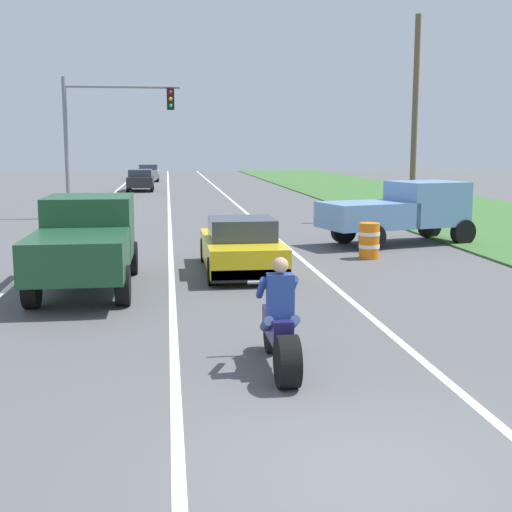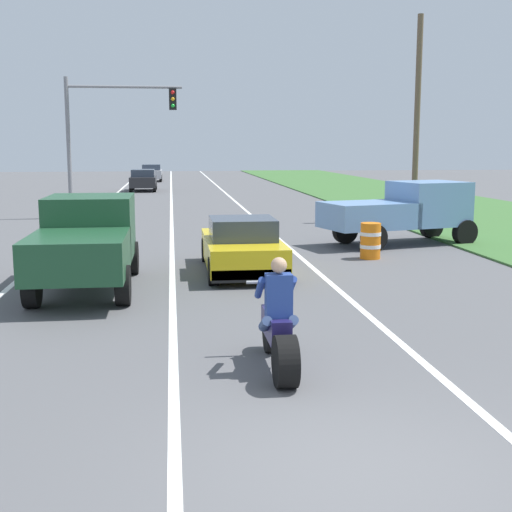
# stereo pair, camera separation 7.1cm
# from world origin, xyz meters

# --- Properties ---
(ground_plane) EXTENTS (160.00, 160.00, 0.00)m
(ground_plane) POSITION_xyz_m (0.00, 0.00, 0.00)
(ground_plane) COLOR #565659
(lane_stripe_left_solid) EXTENTS (0.14, 120.00, 0.01)m
(lane_stripe_left_solid) POSITION_xyz_m (-5.40, 20.00, 0.00)
(lane_stripe_left_solid) COLOR white
(lane_stripe_left_solid) RESTS_ON ground
(lane_stripe_right_solid) EXTENTS (0.14, 120.00, 0.01)m
(lane_stripe_right_solid) POSITION_xyz_m (1.80, 20.00, 0.00)
(lane_stripe_right_solid) COLOR white
(lane_stripe_right_solid) RESTS_ON ground
(lane_stripe_centre_dashed) EXTENTS (0.14, 120.00, 0.01)m
(lane_stripe_centre_dashed) POSITION_xyz_m (-1.80, 20.00, 0.00)
(lane_stripe_centre_dashed) COLOR white
(lane_stripe_centre_dashed) RESTS_ON ground
(grass_verge_right) EXTENTS (10.00, 120.00, 0.06)m
(grass_verge_right) POSITION_xyz_m (11.92, 20.00, 0.03)
(grass_verge_right) COLOR #3D6B33
(grass_verge_right) RESTS_ON ground
(motorcycle_with_rider) EXTENTS (0.70, 2.21, 1.62)m
(motorcycle_with_rider) POSITION_xyz_m (-0.35, 3.02, 0.59)
(motorcycle_with_rider) COLOR black
(motorcycle_with_rider) RESTS_ON ground
(sports_car_yellow) EXTENTS (1.84, 4.30, 1.37)m
(sports_car_yellow) POSITION_xyz_m (-0.07, 10.66, 0.63)
(sports_car_yellow) COLOR yellow
(sports_car_yellow) RESTS_ON ground
(pickup_truck_left_lane_dark_green) EXTENTS (2.02, 4.80, 1.98)m
(pickup_truck_left_lane_dark_green) POSITION_xyz_m (-3.63, 9.00, 1.11)
(pickup_truck_left_lane_dark_green) COLOR #1E4C2D
(pickup_truck_left_lane_dark_green) RESTS_ON ground
(pickup_truck_right_shoulder_light_blue) EXTENTS (5.14, 3.14, 1.98)m
(pickup_truck_right_shoulder_light_blue) POSITION_xyz_m (5.54, 14.89, 1.11)
(pickup_truck_right_shoulder_light_blue) COLOR #6B93C6
(pickup_truck_right_shoulder_light_blue) RESTS_ON ground
(traffic_light_mast_near) EXTENTS (4.96, 0.34, 6.00)m
(traffic_light_mast_near) POSITION_xyz_m (-4.57, 24.37, 4.02)
(traffic_light_mast_near) COLOR gray
(traffic_light_mast_near) RESTS_ON ground
(utility_pole_roadside) EXTENTS (0.24, 0.24, 8.34)m
(utility_pole_roadside) POSITION_xyz_m (8.28, 21.48, 4.17)
(utility_pole_roadside) COLOR brown
(utility_pole_roadside) RESTS_ON ground
(construction_barrel_nearest) EXTENTS (0.58, 0.58, 1.00)m
(construction_barrel_nearest) POSITION_xyz_m (3.69, 12.26, 0.50)
(construction_barrel_nearest) COLOR orange
(construction_barrel_nearest) RESTS_ON ground
(distant_car_far_ahead) EXTENTS (1.80, 4.00, 1.50)m
(distant_car_far_ahead) POSITION_xyz_m (-3.72, 42.33, 0.77)
(distant_car_far_ahead) COLOR #262628
(distant_car_far_ahead) RESTS_ON ground
(distant_car_further_ahead) EXTENTS (1.80, 4.00, 1.50)m
(distant_car_further_ahead) POSITION_xyz_m (-3.50, 55.47, 0.77)
(distant_car_further_ahead) COLOR #B2B2B7
(distant_car_further_ahead) RESTS_ON ground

